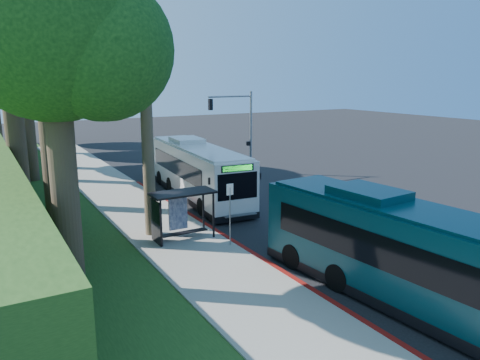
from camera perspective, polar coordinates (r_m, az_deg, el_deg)
ground at (r=29.89m, az=3.31°, el=-3.40°), size 140.00×140.00×0.00m
sidewalk at (r=26.75m, az=-9.97°, el=-5.35°), size 4.50×70.00×0.12m
red_curb at (r=24.15m, az=-1.51°, el=-7.12°), size 0.25×30.00×0.13m
grass_verge at (r=30.30m, az=-23.49°, el=-4.16°), size 8.00×70.00×0.06m
bus_shelter at (r=23.71m, az=-7.66°, el=-3.19°), size 3.20×1.51×2.55m
stop_sign_pole at (r=22.52m, az=-1.23°, el=-3.18°), size 0.35×0.06×3.17m
traffic_signal_pole at (r=39.44m, az=0.06°, el=7.02°), size 4.10×0.30×7.00m
tree_0 at (r=24.47m, az=-22.93°, el=18.68°), size 8.40×8.00×15.70m
tree_2 at (r=40.30m, az=-25.09°, el=14.62°), size 8.82×8.40×15.12m
tree_4 at (r=56.24m, az=-26.02°, el=12.83°), size 8.40×8.00×14.14m
tree_5 at (r=64.28m, az=-25.60°, el=11.98°), size 7.35×7.00×12.86m
tree_6 at (r=18.34m, az=-21.68°, el=16.48°), size 7.56×7.20×13.74m
white_bus at (r=32.23m, az=-5.25°, el=1.21°), size 3.84×13.26×3.90m
teal_bus at (r=17.99m, az=20.15°, el=-8.55°), size 3.93×13.51×3.97m
pickup at (r=38.84m, az=-3.65°, el=1.43°), size 3.30×5.71×1.50m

